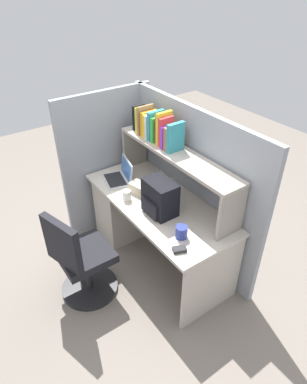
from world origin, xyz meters
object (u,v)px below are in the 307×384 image
Objects in this scene: laptop at (120,176)px; snack_canister at (181,232)px; paper_cup at (127,195)px; office_chair at (81,262)px; backpack at (159,198)px; tissue_box at (141,189)px; computer_mouse at (179,250)px.

laptop is 1.02m from snack_canister.
office_chair is at bearing -74.55° from paper_cup.
paper_cup is (0.33, -0.12, -0.00)m from laptop.
snack_canister is (0.37, -0.05, -0.10)m from backpack.
paper_cup is at bearing -19.94° from laptop.
paper_cup is 0.16m from tissue_box.
snack_canister is (1.02, -0.03, 0.00)m from laptop.
backpack is at bearing 1.73° from laptop.
computer_mouse is at bearing -18.41° from backpack.
computer_mouse is 1.05× the size of paper_cup.
laptop is at bearing 174.12° from tissue_box.
laptop reaches higher than snack_canister.
backpack is 0.35m from tissue_box.
backpack reaches higher than paper_cup.
tissue_box is at bearing 174.08° from snack_canister.
laptop is 3.64× the size of paper_cup.
laptop is 3.46× the size of computer_mouse.
paper_cup and tissue_box have the same top height.
tissue_box is 0.24× the size of office_chair.
laptop reaches higher than tissue_box.
office_chair is at bearing -102.41° from backpack.
computer_mouse is at bearing -7.13° from laptop.
snack_canister reaches higher than tissue_box.
backpack is 0.33× the size of office_chair.
paper_cup is (-0.81, 0.02, 0.03)m from computer_mouse.
computer_mouse is 0.81m from paper_cup.
snack_canister is at bearing -144.15° from office_chair.
snack_canister reaches higher than paper_cup.
laptop is at bearing -178.27° from backpack.
tissue_box is 0.70m from snack_canister.
backpack is 2.95× the size of snack_canister.
laptop is at bearing 178.28° from snack_canister.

